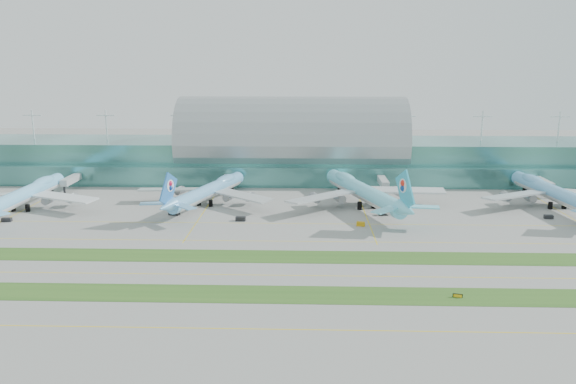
{
  "coord_description": "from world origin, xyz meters",
  "views": [
    {
      "loc": [
        6.76,
        -168.3,
        61.08
      ],
      "look_at": [
        0.0,
        55.0,
        9.0
      ],
      "focal_mm": 35.0,
      "sensor_mm": 36.0,
      "label": 1
    }
  ],
  "objects_px": {
    "airliner_a": "(25,194)",
    "airliner_c": "(362,190)",
    "terminal": "(292,151)",
    "airliner_d": "(553,191)",
    "airliner_b": "(209,190)",
    "taxiway_sign_east": "(458,296)"
  },
  "relations": [
    {
      "from": "airliner_c",
      "to": "airliner_a",
      "type": "bearing_deg",
      "value": 164.49
    },
    {
      "from": "terminal",
      "to": "airliner_b",
      "type": "relative_size",
      "value": 4.76
    },
    {
      "from": "terminal",
      "to": "airliner_c",
      "type": "height_order",
      "value": "terminal"
    },
    {
      "from": "terminal",
      "to": "airliner_c",
      "type": "distance_m",
      "value": 69.23
    },
    {
      "from": "airliner_b",
      "to": "airliner_c",
      "type": "xyz_separation_m",
      "value": [
        66.78,
        -2.3,
        0.82
      ]
    },
    {
      "from": "airliner_d",
      "to": "taxiway_sign_east",
      "type": "height_order",
      "value": "airliner_d"
    },
    {
      "from": "airliner_d",
      "to": "taxiway_sign_east",
      "type": "relative_size",
      "value": 30.34
    },
    {
      "from": "taxiway_sign_east",
      "to": "airliner_c",
      "type": "bearing_deg",
      "value": 113.29
    },
    {
      "from": "terminal",
      "to": "airliner_b",
      "type": "distance_m",
      "value": 69.0
    },
    {
      "from": "airliner_a",
      "to": "taxiway_sign_east",
      "type": "relative_size",
      "value": 30.27
    },
    {
      "from": "airliner_c",
      "to": "airliner_d",
      "type": "xyz_separation_m",
      "value": [
        81.95,
        2.32,
        -0.5
      ]
    },
    {
      "from": "terminal",
      "to": "airliner_a",
      "type": "height_order",
      "value": "terminal"
    },
    {
      "from": "terminal",
      "to": "airliner_d",
      "type": "height_order",
      "value": "terminal"
    },
    {
      "from": "airliner_a",
      "to": "airliner_b",
      "type": "distance_m",
      "value": 77.36
    },
    {
      "from": "airliner_a",
      "to": "airliner_c",
      "type": "bearing_deg",
      "value": 4.61
    },
    {
      "from": "airliner_c",
      "to": "airliner_d",
      "type": "distance_m",
      "value": 81.99
    },
    {
      "from": "terminal",
      "to": "taxiway_sign_east",
      "type": "distance_m",
      "value": 164.9
    },
    {
      "from": "taxiway_sign_east",
      "to": "airliner_b",
      "type": "bearing_deg",
      "value": 143.92
    },
    {
      "from": "airliner_b",
      "to": "airliner_c",
      "type": "relative_size",
      "value": 0.89
    },
    {
      "from": "airliner_a",
      "to": "taxiway_sign_east",
      "type": "height_order",
      "value": "airliner_a"
    },
    {
      "from": "airliner_d",
      "to": "airliner_c",
      "type": "bearing_deg",
      "value": 175.05
    },
    {
      "from": "airliner_b",
      "to": "airliner_a",
      "type": "bearing_deg",
      "value": -153.46
    }
  ]
}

